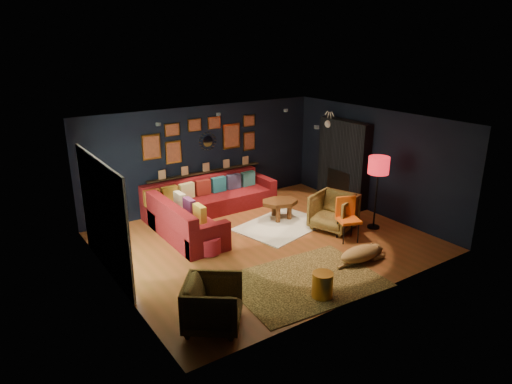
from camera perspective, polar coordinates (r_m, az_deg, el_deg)
floor at (r=9.95m, az=1.27°, el=-6.18°), size 6.50×6.50×0.00m
room_walls at (r=9.39m, az=1.34°, el=2.67°), size 6.50×6.50×6.50m
sectional at (r=10.96m, az=-6.83°, el=-2.06°), size 3.41×2.69×0.86m
ledge at (r=11.77m, az=-6.27°, el=2.51°), size 3.20×0.12×0.04m
gallery_wall at (r=11.58m, az=-6.56°, el=6.76°), size 3.15×0.04×1.02m
sunburst_mirror at (r=11.66m, az=-6.06°, el=6.32°), size 0.47×0.16×0.47m
fireplace at (r=12.14m, az=10.82°, el=3.29°), size 0.31×1.60×2.20m
deer_head at (r=12.29m, az=9.62°, el=8.48°), size 0.50×0.28×0.45m
sliding_door at (r=8.76m, az=-18.52°, el=-2.96°), size 0.06×2.80×2.20m
ceiling_spots at (r=9.82m, az=-1.35°, el=9.18°), size 3.30×2.50×0.06m
shag_rug at (r=10.72m, az=3.19°, el=-4.21°), size 2.27×1.88×0.03m
leopard_rug at (r=8.47m, az=6.20°, el=-11.01°), size 2.79×2.08×0.02m
coffee_table at (r=10.98m, az=2.98°, el=-1.53°), size 1.07×0.92×0.45m
pouf at (r=9.40m, az=-5.95°, el=-6.53°), size 0.51×0.51×0.33m
armchair_left at (r=7.08m, az=-5.40°, el=-13.52°), size 1.13×1.14×0.86m
armchair_right at (r=10.54m, az=9.69°, el=-2.24°), size 1.09×1.13×0.93m
gold_stool at (r=7.95m, az=8.30°, el=-11.44°), size 0.36×0.36×0.45m
orange_chair at (r=10.05m, az=11.32°, el=-2.83°), size 0.57×0.57×0.95m
floor_lamp at (r=10.51m, az=15.07°, el=2.87°), size 0.47×0.47×1.70m
dog at (r=9.24m, az=12.97°, el=-7.22°), size 1.33×0.69×0.41m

